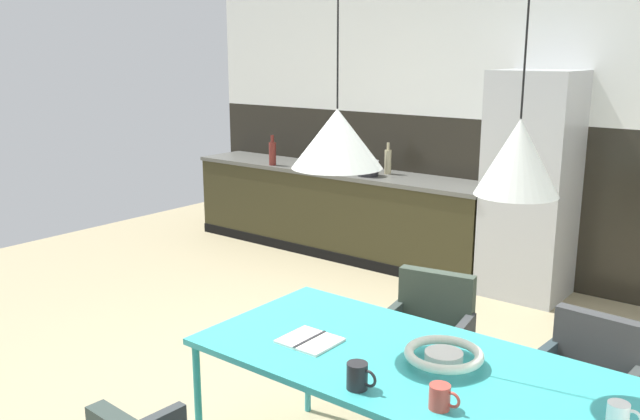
# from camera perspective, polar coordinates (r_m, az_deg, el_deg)

# --- Properties ---
(ground_plane) EXTENTS (9.06, 9.06, 0.00)m
(ground_plane) POSITION_cam_1_polar(r_m,az_deg,el_deg) (4.30, -2.08, -15.36)
(ground_plane) COLOR tan
(back_wall_splashback_dark) EXTENTS (6.97, 0.12, 1.45)m
(back_wall_splashback_dark) POSITION_cam_1_polar(r_m,az_deg,el_deg) (6.46, 15.08, 0.90)
(back_wall_splashback_dark) COLOR black
(back_wall_splashback_dark) RESTS_ON ground
(back_wall_panel_upper) EXTENTS (6.97, 0.12, 1.45)m
(back_wall_panel_upper) POSITION_cam_1_polar(r_m,az_deg,el_deg) (6.32, 15.89, 13.85)
(back_wall_panel_upper) COLOR white
(back_wall_panel_upper) RESTS_ON back_wall_splashback_dark
(kitchen_counter) EXTENTS (3.41, 0.63, 0.88)m
(kitchen_counter) POSITION_cam_1_polar(r_m,az_deg,el_deg) (7.02, 1.35, -0.05)
(kitchen_counter) COLOR #302D18
(kitchen_counter) RESTS_ON ground
(refrigerator_column) EXTENTS (0.68, 0.60, 1.91)m
(refrigerator_column) POSITION_cam_1_polar(r_m,az_deg,el_deg) (5.94, 17.40, 1.96)
(refrigerator_column) COLOR #ADAFB2
(refrigerator_column) RESTS_ON ground
(dining_table) EXTENTS (1.95, 0.91, 0.75)m
(dining_table) POSITION_cam_1_polar(r_m,az_deg,el_deg) (3.03, 7.90, -13.29)
(dining_table) COLOR teal
(dining_table) RESTS_ON ground
(armchair_corner_seat) EXTENTS (0.51, 0.50, 0.76)m
(armchair_corner_seat) POSITION_cam_1_polar(r_m,az_deg,el_deg) (3.73, 21.72, -12.74)
(armchair_corner_seat) COLOR #313C3D
(armchair_corner_seat) RESTS_ON ground
(armchair_by_stool) EXTENTS (0.55, 0.54, 0.79)m
(armchair_by_stool) POSITION_cam_1_polar(r_m,az_deg,el_deg) (4.06, 9.18, -9.55)
(armchair_by_stool) COLOR #313C3D
(armchair_by_stool) RESTS_ON ground
(fruit_bowl) EXTENTS (0.34, 0.34, 0.07)m
(fruit_bowl) POSITION_cam_1_polar(r_m,az_deg,el_deg) (2.99, 10.43, -11.98)
(fruit_bowl) COLOR silver
(fruit_bowl) RESTS_ON dining_table
(open_book) EXTENTS (0.25, 0.23, 0.02)m
(open_book) POSITION_cam_1_polar(r_m,az_deg,el_deg) (3.17, -0.87, -10.98)
(open_book) COLOR white
(open_book) RESTS_ON dining_table
(mug_glass_clear) EXTENTS (0.13, 0.08, 0.10)m
(mug_glass_clear) POSITION_cam_1_polar(r_m,az_deg,el_deg) (2.66, 10.16, -15.31)
(mug_glass_clear) COLOR #B23D33
(mug_glass_clear) RESTS_ON dining_table
(mug_wide_latte) EXTENTS (0.12, 0.08, 0.09)m
(mug_wide_latte) POSITION_cam_1_polar(r_m,az_deg,el_deg) (2.74, 23.97, -15.52)
(mug_wide_latte) COLOR white
(mug_wide_latte) RESTS_ON dining_table
(mug_dark_espresso) EXTENTS (0.13, 0.09, 0.11)m
(mug_dark_espresso) POSITION_cam_1_polar(r_m,az_deg,el_deg) (2.75, 3.23, -13.85)
(mug_dark_espresso) COLOR black
(mug_dark_espresso) RESTS_ON dining_table
(cooking_pot) EXTENTS (0.21, 0.21, 0.17)m
(cooking_pot) POSITION_cam_1_polar(r_m,az_deg,el_deg) (6.54, 4.08, 3.55)
(cooking_pot) COLOR black
(cooking_pot) RESTS_ON kitchen_counter
(bottle_wine_green) EXTENTS (0.08, 0.08, 0.32)m
(bottle_wine_green) POSITION_cam_1_polar(r_m,az_deg,el_deg) (7.16, -4.04, 4.85)
(bottle_wine_green) COLOR maroon
(bottle_wine_green) RESTS_ON kitchen_counter
(bottle_spice_small) EXTENTS (0.07, 0.07, 0.31)m
(bottle_spice_small) POSITION_cam_1_polar(r_m,az_deg,el_deg) (6.65, 5.76, 4.13)
(bottle_spice_small) COLOR tan
(bottle_spice_small) RESTS_ON kitchen_counter
(pendant_lamp_over_table_near) EXTENTS (0.40, 0.40, 1.29)m
(pendant_lamp_over_table_near) POSITION_cam_1_polar(r_m,az_deg,el_deg) (2.92, 1.47, 6.09)
(pendant_lamp_over_table_near) COLOR black
(pendant_lamp_over_table_far) EXTENTS (0.31, 0.31, 1.32)m
(pendant_lamp_over_table_far) POSITION_cam_1_polar(r_m,az_deg,el_deg) (2.61, 16.43, 4.32)
(pendant_lamp_over_table_far) COLOR black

